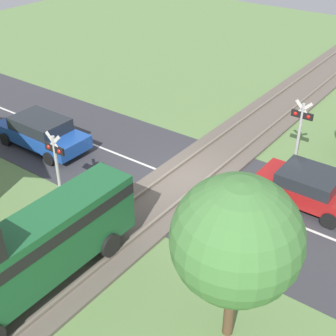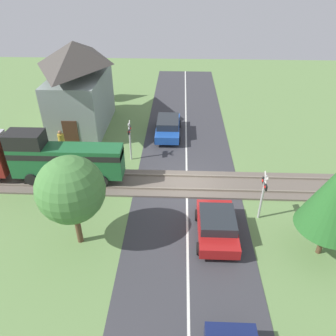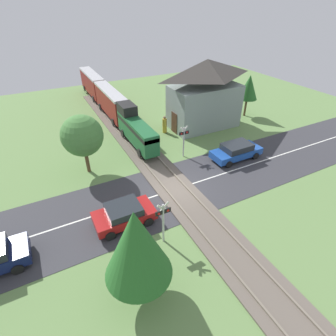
% 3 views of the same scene
% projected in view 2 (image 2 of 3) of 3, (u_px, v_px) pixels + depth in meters
% --- Properties ---
extents(ground_plane, '(60.00, 60.00, 0.00)m').
position_uv_depth(ground_plane, '(187.00, 185.00, 20.32)').
color(ground_plane, '#66894C').
extents(road_surface, '(48.00, 6.40, 0.02)m').
position_uv_depth(road_surface, '(187.00, 184.00, 20.32)').
color(road_surface, '#38383D').
rests_on(road_surface, ground_plane).
extents(track_bed, '(2.80, 48.00, 0.24)m').
position_uv_depth(track_bed, '(187.00, 184.00, 20.29)').
color(track_bed, '#665B51').
rests_on(track_bed, ground_plane).
extents(car_near_crossing, '(3.68, 2.05, 1.33)m').
position_uv_depth(car_near_crossing, '(217.00, 225.00, 16.21)').
color(car_near_crossing, '#A81919').
rests_on(car_near_crossing, ground_plane).
extents(car_far_side, '(4.44, 1.97, 1.41)m').
position_uv_depth(car_far_side, '(168.00, 126.00, 25.61)').
color(car_far_side, '#1E4CA8').
rests_on(car_far_side, ground_plane).
extents(crossing_signal_west_approach, '(0.90, 0.18, 2.85)m').
position_uv_depth(crossing_signal_west_approach, '(263.00, 190.00, 16.76)').
color(crossing_signal_west_approach, '#B7B7B7').
rests_on(crossing_signal_west_approach, ground_plane).
extents(crossing_signal_east_approach, '(0.90, 0.18, 2.85)m').
position_uv_depth(crossing_signal_east_approach, '(130.00, 136.00, 21.89)').
color(crossing_signal_east_approach, '#B7B7B7').
rests_on(crossing_signal_east_approach, ground_plane).
extents(station_building, '(7.54, 4.16, 6.82)m').
position_uv_depth(station_building, '(79.00, 88.00, 25.50)').
color(station_building, gray).
rests_on(station_building, ground_plane).
extents(pedestrian_by_station, '(0.44, 0.44, 1.77)m').
position_uv_depth(pedestrian_by_station, '(62.00, 143.00, 23.22)').
color(pedestrian_by_station, gold).
rests_on(pedestrian_by_station, ground_plane).
extents(tree_by_station, '(2.18, 2.18, 4.62)m').
position_uv_depth(tree_by_station, '(95.00, 67.00, 30.57)').
color(tree_by_station, brown).
rests_on(tree_by_station, ground_plane).
extents(tree_roadside_hedge, '(3.12, 3.12, 4.73)m').
position_uv_depth(tree_roadside_hedge, '(71.00, 190.00, 14.59)').
color(tree_roadside_hedge, brown).
rests_on(tree_roadside_hedge, ground_plane).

